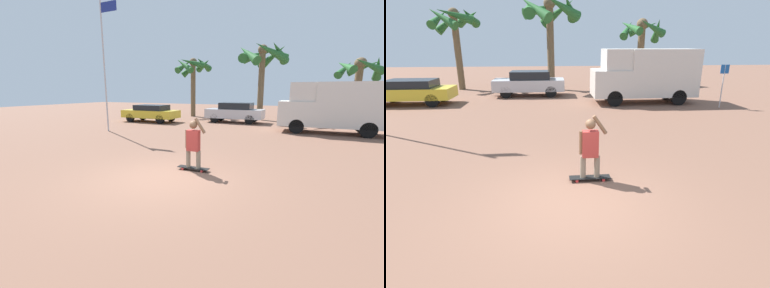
# 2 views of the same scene
# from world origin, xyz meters

# --- Properties ---
(ground_plane) EXTENTS (80.00, 80.00, 0.00)m
(ground_plane) POSITION_xyz_m (0.00, 0.00, 0.00)
(ground_plane) COLOR brown
(skateboard) EXTENTS (1.01, 0.25, 0.09)m
(skateboard) POSITION_xyz_m (0.48, 1.06, 0.08)
(skateboard) COLOR black
(skateboard) RESTS_ON ground_plane
(person_skateboarder) EXTENTS (0.67, 0.24, 1.55)m
(person_skateboarder) POSITION_xyz_m (0.48, 1.06, 0.91)
(person_skateboarder) COLOR gray
(person_skateboarder) RESTS_ON skateboard
(camper_van) EXTENTS (5.67, 2.11, 2.92)m
(camper_van) POSITION_xyz_m (4.85, 10.93, 1.59)
(camper_van) COLOR black
(camper_van) RESTS_ON ground_plane
(parked_car_silver) EXTENTS (4.41, 1.84, 1.55)m
(parked_car_silver) POSITION_xyz_m (-1.73, 13.86, 0.83)
(parked_car_silver) COLOR black
(parked_car_silver) RESTS_ON ground_plane
(parked_car_yellow) EXTENTS (4.47, 1.91, 1.35)m
(parked_car_yellow) POSITION_xyz_m (-7.98, 11.48, 0.74)
(parked_car_yellow) COLOR black
(parked_car_yellow) RESTS_ON ground_plane
(palm_tree_near_van) EXTENTS (3.63, 3.71, 5.19)m
(palm_tree_near_van) POSITION_xyz_m (6.98, 19.28, 3.97)
(palm_tree_near_van) COLOR brown
(palm_tree_near_van) RESTS_ON ground_plane
(palm_tree_center_background) EXTENTS (4.43, 4.47, 6.39)m
(palm_tree_center_background) POSITION_xyz_m (-0.34, 16.62, 5.14)
(palm_tree_center_background) COLOR brown
(palm_tree_center_background) RESTS_ON ground_plane
(palm_tree_far_left) EXTENTS (3.48, 3.61, 5.65)m
(palm_tree_far_left) POSITION_xyz_m (-6.82, 17.10, 4.50)
(palm_tree_far_left) COLOR brown
(palm_tree_far_left) RESTS_ON ground_plane
(street_sign) EXTENTS (0.44, 0.06, 2.19)m
(street_sign) POSITION_xyz_m (8.36, 9.13, 1.42)
(street_sign) COLOR #B7B7BC
(street_sign) RESTS_ON ground_plane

